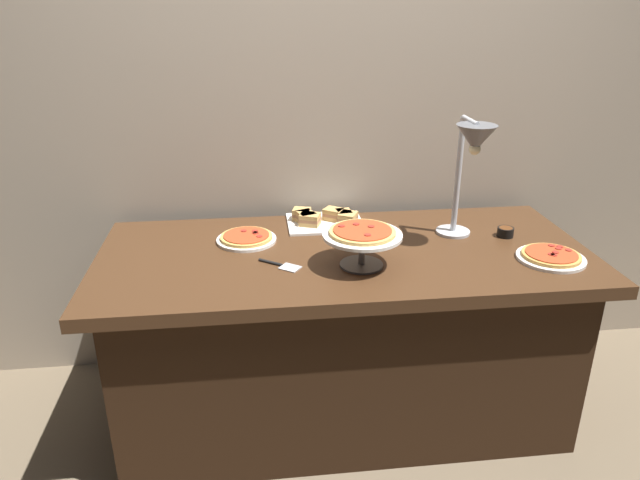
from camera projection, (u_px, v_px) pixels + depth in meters
name	position (u px, v px, depth m)	size (l,w,h in m)	color
ground_plane	(342.00, 409.00, 2.56)	(8.00, 8.00, 0.00)	brown
back_wall	(328.00, 113.00, 2.56)	(4.40, 0.04, 2.40)	tan
buffet_table	(343.00, 334.00, 2.41)	(1.90, 0.84, 0.76)	#422816
heat_lamp	(472.00, 151.00, 2.18)	(0.15, 0.29, 0.49)	#B7BABF
pizza_plate_front	(247.00, 238.00, 2.35)	(0.24, 0.24, 0.03)	white
pizza_plate_center	(551.00, 257.00, 2.19)	(0.25, 0.25, 0.03)	white
pizza_plate_raised_stand	(362.00, 237.00, 2.10)	(0.29, 0.29, 0.15)	#595B60
sandwich_platter	(324.00, 219.00, 2.52)	(0.32, 0.25, 0.06)	white
sauce_cup_near	(505.00, 232.00, 2.39)	(0.07, 0.07, 0.04)	black
serving_spatula	(281.00, 265.00, 2.14)	(0.16, 0.13, 0.01)	#B7BABF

